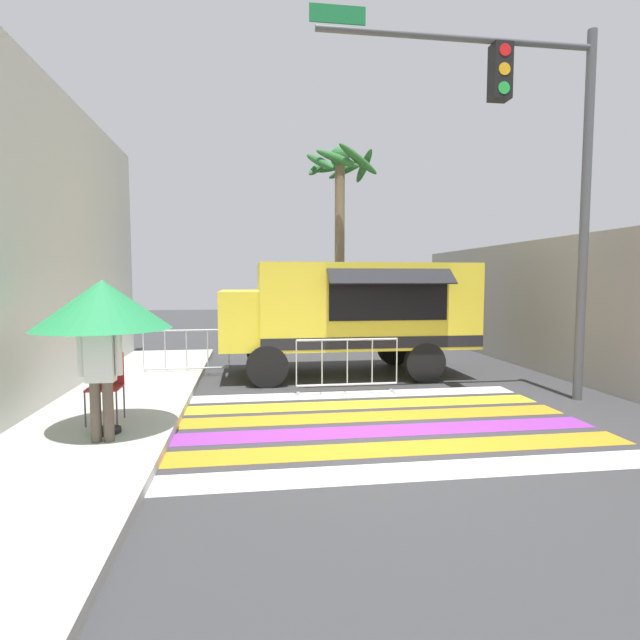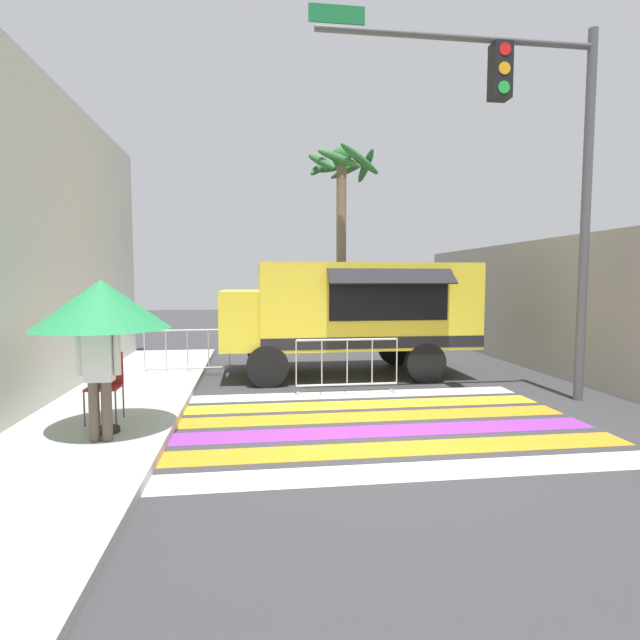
{
  "view_description": "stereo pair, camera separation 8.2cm",
  "coord_description": "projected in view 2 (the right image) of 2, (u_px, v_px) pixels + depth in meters",
  "views": [
    {
      "loc": [
        -1.82,
        -6.7,
        2.15
      ],
      "look_at": [
        -0.46,
        2.78,
        1.38
      ],
      "focal_mm": 28.0,
      "sensor_mm": 36.0,
      "label": 1
    },
    {
      "loc": [
        -1.74,
        -6.71,
        2.15
      ],
      "look_at": [
        -0.46,
        2.78,
        1.38
      ],
      "focal_mm": 28.0,
      "sensor_mm": 36.0,
      "label": 2
    }
  ],
  "objects": [
    {
      "name": "barricade_side",
      "position": [
        187.0,
        354.0,
        11.06
      ],
      "size": [
        1.86,
        0.44,
        1.06
      ],
      "color": "#B7BABF",
      "rests_on": "ground_plane"
    },
    {
      "name": "folding_chair",
      "position": [
        106.0,
        380.0,
        7.16
      ],
      "size": [
        0.44,
        0.44,
        0.97
      ],
      "rotation": [
        0.0,
        0.0,
        -0.18
      ],
      "color": "#4C4C51",
      "rests_on": "sidewalk_left"
    },
    {
      "name": "traffic_signal_pole",
      "position": [
        536.0,
        145.0,
        8.45
      ],
      "size": [
        4.94,
        0.29,
        6.46
      ],
      "color": "#515456",
      "rests_on": "ground_plane"
    },
    {
      "name": "patio_umbrella",
      "position": [
        101.0,
        305.0,
        6.49
      ],
      "size": [
        1.74,
        1.74,
        2.03
      ],
      "color": "black",
      "rests_on": "sidewalk_left"
    },
    {
      "name": "food_truck",
      "position": [
        344.0,
        308.0,
        11.22
      ],
      "size": [
        5.48,
        2.84,
        2.51
      ],
      "color": "yellow",
      "rests_on": "ground_plane"
    },
    {
      "name": "palm_tree",
      "position": [
        342.0,
        199.0,
        15.09
      ],
      "size": [
        2.25,
        2.31,
        6.14
      ],
      "color": "#7A664C",
      "rests_on": "ground_plane"
    },
    {
      "name": "ground_plane",
      "position": [
        378.0,
        433.0,
        7.04
      ],
      "size": [
        60.0,
        60.0,
        0.0
      ],
      "primitive_type": "plane",
      "color": "#38383A"
    },
    {
      "name": "barricade_front",
      "position": [
        347.0,
        367.0,
        9.33
      ],
      "size": [
        1.94,
        0.44,
        1.06
      ],
      "color": "#B7BABF",
      "rests_on": "ground_plane"
    },
    {
      "name": "concrete_wall_right",
      "position": [
        574.0,
        309.0,
        10.54
      ],
      "size": [
        0.2,
        16.0,
        3.09
      ],
      "color": "#A39E93",
      "rests_on": "ground_plane"
    },
    {
      "name": "vendor_person",
      "position": [
        99.0,
        369.0,
        6.2
      ],
      "size": [
        0.53,
        0.21,
        1.62
      ],
      "rotation": [
        0.0,
        0.0,
        -0.0
      ],
      "color": "brown",
      "rests_on": "sidewalk_left"
    },
    {
      "name": "crosswalk_painted",
      "position": [
        371.0,
        423.0,
        7.47
      ],
      "size": [
        6.4,
        4.36,
        0.01
      ],
      "color": "white",
      "rests_on": "ground_plane"
    }
  ]
}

